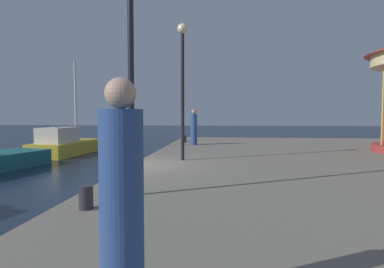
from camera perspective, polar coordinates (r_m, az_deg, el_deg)
The scene contains 9 objects.
ground_plane at distance 11.04m, azimuth -10.19°, elevation -9.29°, with size 120.00×120.00×0.00m, color #162338.
sailboat_yellow at distance 21.48m, azimuth -20.63°, elevation -1.62°, with size 2.49×5.44×5.73m.
lamp_post_mid_promenade at distance 6.89m, azimuth -10.33°, elevation 16.00°, with size 0.36×0.36×4.61m.
lamp_post_far_end at distance 11.85m, azimuth -1.61°, elevation 11.00°, with size 0.36×0.36×4.71m.
bollard_center at distance 20.19m, azimuth -1.52°, elevation -0.62°, with size 0.24×0.24×0.40m, color #2D2D33.
bollard_south at distance 19.06m, azimuth -1.32°, elevation -0.86°, with size 0.24×0.24×0.40m, color #2D2D33.
bollard_north at distance 6.09m, azimuth -17.46°, elevation -10.17°, with size 0.24×0.24×0.40m, color #2D2D33.
person_near_carousel at distance 17.58m, azimuth 0.31°, elevation 0.96°, with size 0.34×0.34×1.84m.
person_mid_promenade at distance 2.72m, azimuth -11.75°, elevation -12.12°, with size 0.34×0.34×1.89m.
Camera 1 is at (2.95, -10.36, 2.41)m, focal length 31.60 mm.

